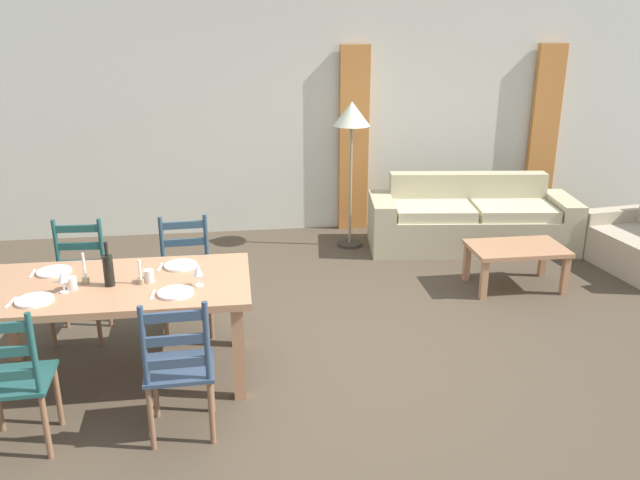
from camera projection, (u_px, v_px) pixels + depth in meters
The scene contains 27 objects.
ground_plane at pixel (317, 359), 4.99m from camera, with size 9.60×9.60×0.02m, color #4B3E2F.
wall_far at pixel (281, 119), 7.62m from camera, with size 9.60×0.16×2.70m, color beige.
curtain_panel_left at pixel (354, 140), 7.68m from camera, with size 0.35×0.08×2.20m, color #BF7636.
curtain_panel_right at pixel (543, 135), 7.99m from camera, with size 0.35×0.08×2.20m, color #BF7636.
dining_table at pixel (114, 294), 4.50m from camera, with size 1.90×0.96×0.75m.
dining_chair_near_left at pixel (12, 381), 3.78m from camera, with size 0.44×0.42×0.96m.
dining_chair_near_right at pixel (179, 368), 3.92m from camera, with size 0.43×0.41×0.96m.
dining_chair_far_left at pixel (79, 280), 5.22m from camera, with size 0.44×0.42×0.96m.
dining_chair_far_right at pixel (186, 276), 5.31m from camera, with size 0.44×0.42×0.96m.
dinner_plate_near_left at pixel (35, 300), 4.18m from camera, with size 0.24×0.24×0.02m, color white.
fork_near_left at pixel (11, 302), 4.16m from camera, with size 0.02×0.17×0.01m, color silver.
dinner_plate_near_right at pixel (175, 293), 4.29m from camera, with size 0.24×0.24×0.02m, color white.
fork_near_right at pixel (153, 295), 4.27m from camera, with size 0.02×0.17×0.01m, color silver.
dinner_plate_far_left at pixel (54, 272), 4.64m from camera, with size 0.24×0.24×0.02m, color white.
fork_far_left at pixel (32, 273), 4.63m from camera, with size 0.02×0.17×0.01m, color silver.
dinner_plate_far_right at pixel (181, 265), 4.76m from camera, with size 0.24×0.24×0.02m, color white.
fork_far_right at pixel (160, 267), 4.74m from camera, with size 0.02×0.17×0.01m, color silver.
wine_bottle at pixel (108, 270), 4.39m from camera, with size 0.07×0.07×0.32m.
wine_glass_near_left at pixel (62, 277), 4.28m from camera, with size 0.06×0.06×0.16m.
wine_glass_near_right at pixel (198, 271), 4.39m from camera, with size 0.06×0.06×0.16m.
coffee_cup_primary at pixel (149, 276), 4.47m from camera, with size 0.07×0.07×0.09m, color beige.
coffee_cup_secondary at pixel (72, 283), 4.35m from camera, with size 0.07×0.07×0.09m, color beige.
candle_tall at pixel (85, 275), 4.45m from camera, with size 0.05×0.05×0.22m.
candle_short at pixel (141, 277), 4.44m from camera, with size 0.05×0.05×0.18m.
couch at pixel (470, 221), 7.33m from camera, with size 2.36×1.07×0.80m.
coffee_table at pixel (516, 253), 6.17m from camera, with size 0.90×0.56×0.42m.
standing_lamp at pixel (352, 123), 6.96m from camera, with size 0.40×0.40×1.64m.
Camera 1 is at (-0.57, -4.36, 2.51)m, focal length 36.07 mm.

